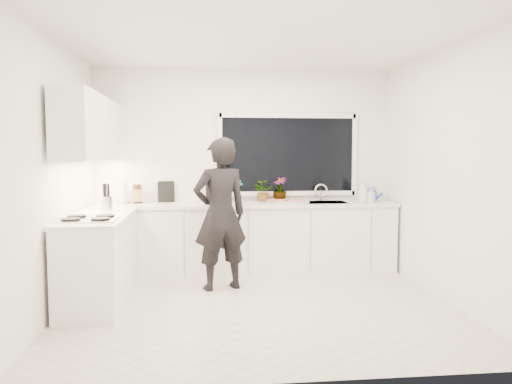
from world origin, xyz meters
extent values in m
cube|color=beige|center=(0.00, 0.00, -0.01)|extent=(4.00, 3.50, 0.02)
cube|color=white|center=(0.00, 1.76, 1.35)|extent=(4.00, 0.02, 2.70)
cube|color=white|center=(-2.01, 0.00, 1.35)|extent=(0.02, 3.50, 2.70)
cube|color=white|center=(2.01, 0.00, 1.35)|extent=(0.02, 3.50, 2.70)
cube|color=white|center=(0.00, 0.00, 2.71)|extent=(4.00, 3.50, 0.02)
cube|color=black|center=(0.60, 1.73, 1.55)|extent=(1.80, 0.02, 1.00)
cube|color=white|center=(0.00, 1.45, 0.44)|extent=(3.92, 0.58, 0.88)
cube|color=white|center=(-1.67, 0.35, 0.44)|extent=(0.58, 1.60, 0.88)
cube|color=silver|center=(0.00, 1.44, 0.90)|extent=(3.94, 0.62, 0.04)
cube|color=silver|center=(-1.67, 0.35, 0.90)|extent=(0.62, 1.60, 0.04)
cube|color=white|center=(-1.79, 0.70, 1.85)|extent=(0.34, 2.10, 0.70)
cube|color=silver|center=(1.05, 1.45, 0.87)|extent=(0.58, 0.42, 0.14)
cylinder|color=silver|center=(1.05, 1.65, 1.03)|extent=(0.03, 0.03, 0.22)
cube|color=black|center=(-1.69, 0.00, 0.94)|extent=(0.56, 0.48, 0.03)
imported|color=black|center=(-0.37, 0.68, 0.88)|extent=(0.74, 0.59, 1.75)
cube|color=silver|center=(0.54, 1.42, 0.94)|extent=(0.55, 0.44, 0.03)
cube|color=#AE3317|center=(0.54, 1.42, 0.95)|extent=(0.50, 0.39, 0.01)
cylinder|color=#1532CB|center=(1.75, 1.61, 0.98)|extent=(0.15, 0.15, 0.13)
cylinder|color=silver|center=(-1.60, 1.55, 1.05)|extent=(0.13, 0.13, 0.26)
cube|color=#986447|center=(-1.41, 1.59, 1.03)|extent=(0.14, 0.12, 0.22)
cylinder|color=silver|center=(-1.66, 0.80, 1.00)|extent=(0.16, 0.16, 0.16)
cube|color=black|center=(-1.05, 1.69, 1.06)|extent=(0.22, 0.05, 0.28)
cube|color=black|center=(-0.40, 1.69, 1.07)|extent=(0.25, 0.04, 0.30)
imported|color=#26662D|center=(-0.10, 1.61, 1.07)|extent=(0.18, 0.18, 0.29)
imported|color=#26662D|center=(0.23, 1.61, 1.06)|extent=(0.33, 0.32, 0.28)
imported|color=#26662D|center=(0.47, 1.61, 1.09)|extent=(0.26, 0.26, 0.33)
imported|color=#D8BF66|center=(1.53, 1.30, 1.07)|extent=(0.12, 0.12, 0.30)
imported|color=#D8BF66|center=(1.63, 1.30, 1.02)|extent=(0.14, 0.14, 0.21)
camera|label=1|loc=(-0.57, -5.03, 1.59)|focal=35.00mm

